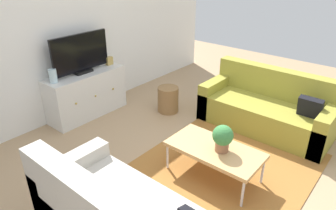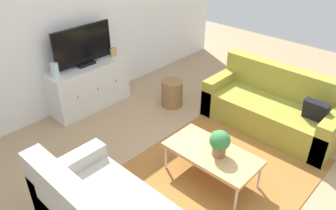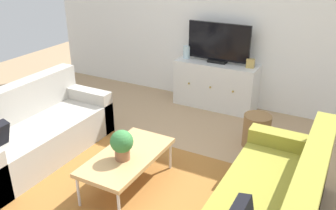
# 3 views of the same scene
# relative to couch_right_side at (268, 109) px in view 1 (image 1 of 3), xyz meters

# --- Properties ---
(ground_plane) EXTENTS (10.00, 10.00, 0.00)m
(ground_plane) POSITION_rel_couch_right_side_xyz_m (-1.44, 0.10, -0.28)
(ground_plane) COLOR tan
(wall_back) EXTENTS (6.40, 0.12, 2.70)m
(wall_back) POSITION_rel_couch_right_side_xyz_m (-1.44, 2.65, 1.07)
(wall_back) COLOR white
(wall_back) RESTS_ON ground_plane
(area_rug) EXTENTS (2.50, 1.90, 0.01)m
(area_rug) POSITION_rel_couch_right_side_xyz_m (-1.44, -0.05, -0.28)
(area_rug) COLOR #9E662D
(area_rug) RESTS_ON ground_plane
(couch_right_side) EXTENTS (0.82, 1.86, 0.85)m
(couch_right_side) POSITION_rel_couch_right_side_xyz_m (0.00, 0.00, 0.00)
(couch_right_side) COLOR olive
(couch_right_side) RESTS_ON ground_plane
(coffee_table) EXTENTS (0.55, 1.07, 0.39)m
(coffee_table) POSITION_rel_couch_right_side_xyz_m (-1.51, -0.01, 0.07)
(coffee_table) COLOR tan
(coffee_table) RESTS_ON ground_plane
(potted_plant) EXTENTS (0.23, 0.23, 0.31)m
(potted_plant) POSITION_rel_couch_right_side_xyz_m (-1.50, -0.10, 0.28)
(potted_plant) COLOR #936042
(potted_plant) RESTS_ON coffee_table
(tv_console) EXTENTS (1.26, 0.47, 0.71)m
(tv_console) POSITION_rel_couch_right_side_xyz_m (-1.48, 2.37, 0.07)
(tv_console) COLOR silver
(tv_console) RESTS_ON ground_plane
(flat_screen_tv) EXTENTS (0.96, 0.16, 0.59)m
(flat_screen_tv) POSITION_rel_couch_right_side_xyz_m (-1.48, 2.39, 0.72)
(flat_screen_tv) COLOR black
(flat_screen_tv) RESTS_ON tv_console
(glass_vase) EXTENTS (0.11, 0.11, 0.19)m
(glass_vase) POSITION_rel_couch_right_side_xyz_m (-1.99, 2.37, 0.53)
(glass_vase) COLOR silver
(glass_vase) RESTS_ON tv_console
(mantel_clock) EXTENTS (0.11, 0.07, 0.13)m
(mantel_clock) POSITION_rel_couch_right_side_xyz_m (-0.97, 2.37, 0.49)
(mantel_clock) COLOR tan
(mantel_clock) RESTS_ON tv_console
(wicker_basket) EXTENTS (0.34, 0.34, 0.42)m
(wicker_basket) POSITION_rel_couch_right_side_xyz_m (-0.57, 1.45, -0.07)
(wicker_basket) COLOR olive
(wicker_basket) RESTS_ON ground_plane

